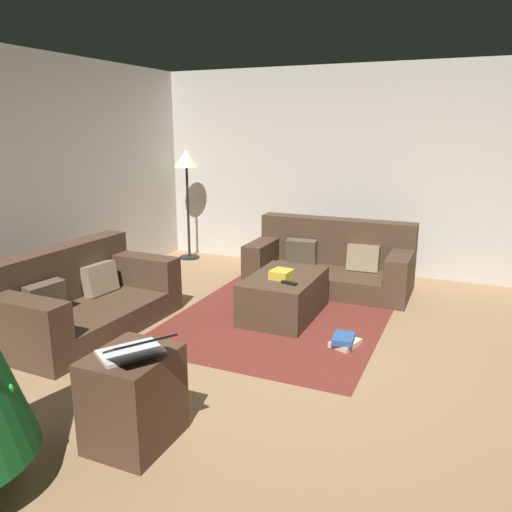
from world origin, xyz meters
The scene contains 12 objects.
ground_plane centered at (0.00, 0.00, 0.00)m, with size 6.40×6.40×0.00m, color #93704C.
corner_partition centered at (3.14, 0.00, 1.30)m, with size 0.12×6.40×2.60m, color beige.
couch_left centered at (0.05, 2.25, 0.29)m, with size 1.76×0.98×0.76m.
couch_right centered at (2.25, 0.43, 0.29)m, with size 0.88×1.86×0.79m.
ottoman centered at (1.13, 0.61, 0.21)m, with size 1.00×0.64×0.42m, color #473323.
gift_box centered at (1.04, 0.60, 0.46)m, with size 0.20×0.19×0.08m, color gold.
tv_remote centered at (0.89, 0.47, 0.43)m, with size 0.05×0.16×0.02m, color black.
side_table centered at (-1.20, 0.69, 0.29)m, with size 0.52×0.44×0.58m, color #4C3323.
laptop centered at (-1.23, 0.63, 0.63)m, with size 0.52×0.53×0.18m.
book_stack centered at (0.65, -0.14, 0.05)m, with size 0.31×0.26×0.10m.
corner_lamp centered at (2.73, 2.66, 1.31)m, with size 0.36×0.36×1.54m.
area_rug centered at (1.13, 0.61, 0.00)m, with size 2.60×2.00×0.01m, color maroon.
Camera 1 is at (-3.39, -1.07, 1.87)m, focal length 35.58 mm.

